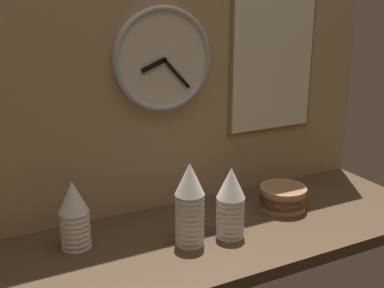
% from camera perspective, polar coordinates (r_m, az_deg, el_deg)
% --- Properties ---
extents(ground_plane, '(1.60, 0.56, 0.04)m').
position_cam_1_polar(ground_plane, '(1.62, 2.37, -10.82)').
color(ground_plane, '#4C3826').
extents(wall_tiled_back, '(1.60, 0.03, 1.05)m').
position_cam_1_polar(wall_tiled_back, '(1.68, -1.92, 9.87)').
color(wall_tiled_back, tan).
rests_on(wall_tiled_back, ground_plane).
extents(cup_stack_center, '(0.09, 0.09, 0.27)m').
position_cam_1_polar(cup_stack_center, '(1.47, -0.27, -7.14)').
color(cup_stack_center, white).
rests_on(cup_stack_center, ground_plane).
extents(cup_stack_center_right, '(0.09, 0.09, 0.23)m').
position_cam_1_polar(cup_stack_center_right, '(1.53, 4.60, -6.92)').
color(cup_stack_center_right, white).
rests_on(cup_stack_center_right, ground_plane).
extents(cup_stack_left, '(0.09, 0.09, 0.22)m').
position_cam_1_polar(cup_stack_left, '(1.51, -13.79, -8.11)').
color(cup_stack_left, white).
rests_on(cup_stack_left, ground_plane).
extents(bowl_stack_right, '(0.17, 0.17, 0.09)m').
position_cam_1_polar(bowl_stack_right, '(1.77, 10.73, -6.17)').
color(bowl_stack_right, '#996B47').
rests_on(bowl_stack_right, ground_plane).
extents(wall_clock, '(0.35, 0.03, 0.35)m').
position_cam_1_polar(wall_clock, '(1.62, -3.43, 9.95)').
color(wall_clock, beige).
extents(menu_board, '(0.38, 0.01, 0.61)m').
position_cam_1_polar(menu_board, '(1.86, 9.62, 10.74)').
color(menu_board, olive).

